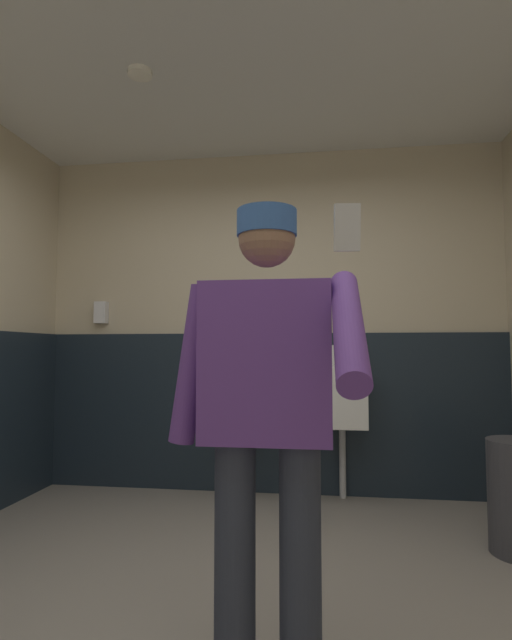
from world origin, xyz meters
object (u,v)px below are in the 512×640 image
at_px(cell_phone, 347,228).
at_px(soap_dispenser, 101,312).
at_px(person, 267,403).
at_px(urinal_middle, 342,395).
at_px(urinal_left, 243,394).

xyz_separation_m(cell_phone, soap_dispenser, (-1.87, 2.62, 0.03)).
bearing_deg(soap_dispenser, person, -52.55).
bearing_deg(person, urinal_middle, 80.30).
height_order(urinal_left, person, person).
height_order(urinal_left, urinal_middle, same).
height_order(person, cell_phone, person).
relative_size(urinal_middle, cell_phone, 11.27).
bearing_deg(cell_phone, urinal_middle, 81.78).
relative_size(cell_phone, soap_dispenser, 0.61).
xyz_separation_m(urinal_left, cell_phone, (0.65, -2.50, 0.62)).
distance_m(urinal_middle, person, 2.04).
relative_size(urinal_left, person, 0.78).
height_order(urinal_middle, person, person).
distance_m(urinal_middle, cell_phone, 2.58).
distance_m(urinal_left, cell_phone, 2.66).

